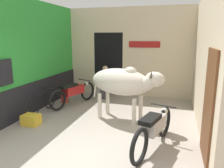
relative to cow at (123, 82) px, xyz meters
name	(u,v)px	position (x,y,z in m)	size (l,w,h in m)	color
ground_plane	(72,163)	(-0.40, -2.33, -1.07)	(30.00, 30.00, 0.00)	#9E9389
wall_left_shopfront	(33,59)	(-2.84, 0.12, 0.54)	(0.25, 4.93, 3.33)	green
wall_back_with_doorway	(122,57)	(-0.73, 2.87, 0.41)	(4.71, 0.93, 3.33)	beige
wall_right_with_door	(207,63)	(2.04, 0.08, 0.58)	(0.22, 4.93, 3.33)	beige
cow	(123,82)	(0.00, 0.00, 0.00)	(2.16, 1.18, 1.50)	beige
motorcycle_near	(154,128)	(0.97, -1.37, -0.61)	(0.75, 1.98, 0.80)	black
motorcycle_far	(74,92)	(-1.89, 0.85, -0.62)	(0.83, 1.99, 0.79)	black
bicycle	(42,102)	(-2.45, -0.14, -0.72)	(0.44, 1.63, 0.69)	black
shopkeeper_seated	(105,81)	(-1.14, 1.94, -0.42)	(0.37, 0.33, 1.21)	#3D3842
plastic_stool	(99,90)	(-1.45, 2.13, -0.82)	(0.35, 0.35, 0.47)	beige
crate	(31,120)	(-2.21, -1.01, -0.93)	(0.44, 0.32, 0.28)	gold
bucket	(65,99)	(-2.34, 1.05, -0.94)	(0.26, 0.26, 0.26)	#C63D33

